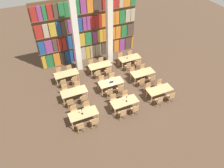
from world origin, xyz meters
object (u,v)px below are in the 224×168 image
object	(u,v)px
chair_18	(120,89)
reading_table_5	(143,73)
chair_0	(80,127)
desk_lamp_2	(127,55)
chair_9	(149,88)
chair_19	(112,78)
desk_lamp_1	(127,98)
chair_3	(87,107)
chair_33	(121,58)
pillar_center	(109,30)
chair_28	(98,74)
reading_table_1	(124,102)
chair_8	(159,100)
desk_lamp_0	(82,110)
reading_table_4	(111,83)
chair_16	(109,92)
chair_34	(138,64)
reading_table_7	(100,66)
chair_5	(114,100)
chair_24	(63,83)
chair_10	(171,97)
chair_12	(70,103)
chair_23	(143,69)
reading_table_0	(83,114)
chair_31	(102,62)
chair_2	(94,122)
chair_11	(160,85)
chair_32	(128,66)
chair_29	(92,65)
chair_4	(122,114)
chair_17	(102,81)
chair_25	(59,73)
chair_21	(133,72)
reading_table_6	(66,74)
reading_table_3	(74,92)
pillar_left	(76,36)
chair_20	(141,82)
chair_26	(75,80)
chair_15	(78,87)
reading_table_8	(130,59)
chair_13	(65,90)
chair_14	(84,99)

from	to	relation	value
chair_18	reading_table_5	world-z (taller)	chair_18
chair_0	desk_lamp_2	size ratio (longest dim) A/B	1.99
chair_9	chair_19	bearing A→B (deg)	-47.21
desk_lamp_1	desk_lamp_2	size ratio (longest dim) A/B	1.05
chair_3	chair_33	world-z (taller)	same
pillar_center	chair_28	distance (m)	3.66
reading_table_1	chair_8	distance (m)	2.42
desk_lamp_0	reading_table_4	bearing A→B (deg)	36.34
chair_16	chair_34	world-z (taller)	same
chair_33	reading_table_7	bearing A→B (deg)	16.73
chair_5	reading_table_5	xyz separation A→B (m)	(3.14, 1.56, 0.19)
chair_24	chair_10	bearing A→B (deg)	-34.15
desk_lamp_1	chair_12	bearing A→B (deg)	154.41
chair_10	chair_23	size ratio (longest dim) A/B	1.00
reading_table_0	desk_lamp_1	world-z (taller)	desk_lamp_1
chair_10	chair_31	size ratio (longest dim) A/B	1.00
reading_table_7	chair_28	bearing A→B (deg)	-124.41
chair_2	chair_11	xyz separation A→B (m)	(5.65, 1.38, 0.00)
chair_3	chair_11	distance (m)	5.65
chair_32	chair_29	bearing A→B (deg)	151.83
chair_4	reading_table_4	world-z (taller)	chair_4
chair_5	chair_17	world-z (taller)	same
chair_0	chair_25	bearing A→B (deg)	89.50
chair_21	reading_table_6	xyz separation A→B (m)	(-4.95, 1.53, 0.19)
desk_lamp_0	desk_lamp_2	size ratio (longest dim) A/B	1.07
chair_5	reading_table_3	xyz separation A→B (m)	(-2.33, 1.59, 0.19)
pillar_left	chair_18	distance (m)	5.23
chair_20	chair_26	world-z (taller)	same
chair_9	reading_table_5	world-z (taller)	chair_9
chair_15	reading_table_8	world-z (taller)	chair_15
chair_17	chair_15	bearing A→B (deg)	-3.19
reading_table_8	chair_32	bearing A→B (deg)	-126.05
reading_table_0	chair_29	size ratio (longest dim) A/B	2.06
desk_lamp_1	chair_16	bearing A→B (deg)	111.18
chair_8	chair_21	world-z (taller)	same
reading_table_1	chair_12	world-z (taller)	chair_12
chair_2	chair_8	xyz separation A→B (m)	(4.69, -0.00, 0.00)
chair_15	reading_table_6	distance (m)	1.58
chair_17	pillar_left	bearing A→B (deg)	-71.76
reading_table_0	reading_table_3	bearing A→B (deg)	89.39
chair_13	chair_15	world-z (taller)	same
chair_14	reading_table_5	distance (m)	5.05
chair_32	chair_18	bearing A→B (deg)	-128.16
chair_12	chair_26	bearing A→B (deg)	67.10
pillar_left	chair_15	xyz separation A→B (m)	(-0.93, -2.74, -2.52)
desk_lamp_0	chair_32	bearing A→B (deg)	36.03
reading_table_6	reading_table_8	bearing A→B (deg)	-0.29
chair_21	pillar_center	bearing A→B (deg)	-73.38
pillar_center	chair_9	xyz separation A→B (m)	(0.97, -4.94, -2.52)
pillar_center	chair_31	xyz separation A→B (m)	(-0.96, -0.53, -2.52)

